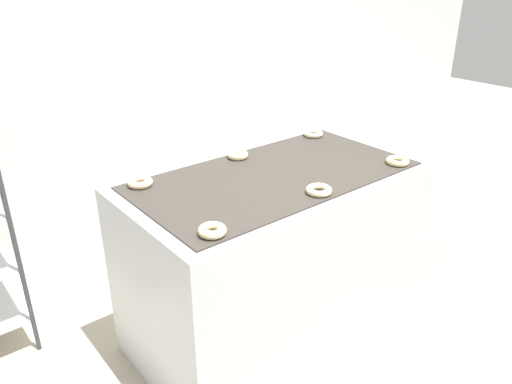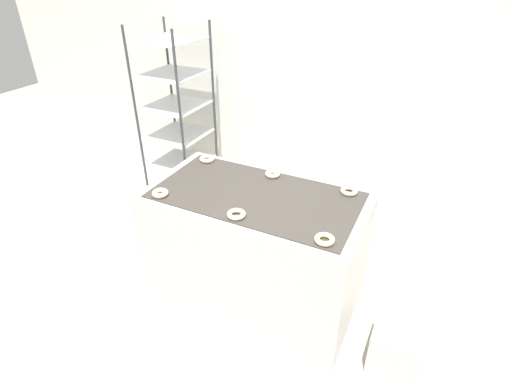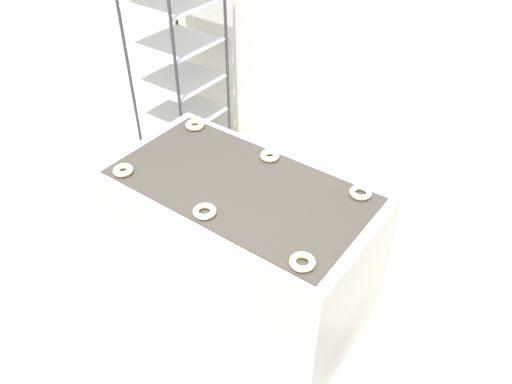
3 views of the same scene
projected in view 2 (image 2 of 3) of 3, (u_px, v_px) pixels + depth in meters
name	position (u px, v px, depth m)	size (l,w,h in m)	color
ground_plane	(213.00, 361.00, 2.72)	(14.00, 14.00, 0.00)	#B2A893
wall_back	(327.00, 80.00, 3.64)	(8.00, 0.05, 2.80)	silver
fryer_machine	(256.00, 250.00, 2.99)	(1.52, 0.83, 0.96)	#B7BABF
baking_rack_cart	(177.00, 121.00, 4.01)	(0.55, 0.60, 1.87)	#33383D
glaze_bin	(397.00, 346.00, 2.64)	(0.32, 0.34, 0.30)	#B7BABF
donut_near_left	(160.00, 193.00, 2.72)	(0.11, 0.11, 0.04)	beige
donut_near_center	(236.00, 214.00, 2.50)	(0.12, 0.12, 0.03)	beige
donut_near_right	(325.00, 239.00, 2.28)	(0.12, 0.12, 0.03)	beige
donut_far_left	(207.00, 159.00, 3.18)	(0.12, 0.12, 0.03)	beige
donut_far_center	(273.00, 174.00, 2.96)	(0.11, 0.11, 0.04)	beige
donut_far_right	(349.00, 191.00, 2.75)	(0.12, 0.12, 0.03)	beige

